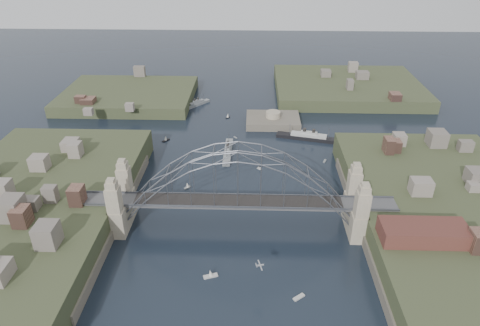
% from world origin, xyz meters
% --- Properties ---
extents(ground, '(500.00, 500.00, 0.00)m').
position_xyz_m(ground, '(0.00, 0.00, 0.00)').
color(ground, black).
rests_on(ground, ground).
extents(bridge, '(84.00, 13.80, 24.60)m').
position_xyz_m(bridge, '(0.00, 0.00, 12.32)').
color(bridge, '#4C4C4F').
rests_on(bridge, ground).
extents(shore_west, '(50.50, 90.00, 12.00)m').
position_xyz_m(shore_west, '(-57.32, 0.00, 1.97)').
color(shore_west, '#384024').
rests_on(shore_west, ground).
extents(shore_east, '(50.50, 90.00, 12.00)m').
position_xyz_m(shore_east, '(57.32, 0.00, 1.97)').
color(shore_east, '#384024').
rests_on(shore_east, ground).
extents(headland_nw, '(60.00, 45.00, 9.00)m').
position_xyz_m(headland_nw, '(-55.00, 95.00, 0.50)').
color(headland_nw, '#384024').
rests_on(headland_nw, ground).
extents(headland_ne, '(70.00, 55.00, 9.50)m').
position_xyz_m(headland_ne, '(50.00, 110.00, 0.75)').
color(headland_ne, '#384024').
rests_on(headland_ne, ground).
extents(fort_island, '(22.00, 16.00, 9.40)m').
position_xyz_m(fort_island, '(12.00, 70.00, -0.34)').
color(fort_island, '#5B5447').
rests_on(fort_island, ground).
extents(wharf_shed, '(20.00, 8.00, 4.00)m').
position_xyz_m(wharf_shed, '(44.00, -14.00, 10.00)').
color(wharf_shed, '#592D26').
rests_on(wharf_shed, shore_east).
extents(finger_pier, '(4.00, 22.00, 1.40)m').
position_xyz_m(finger_pier, '(39.00, -28.00, 0.70)').
color(finger_pier, '#4C4C4F').
rests_on(finger_pier, ground).
extents(naval_cruiser_near, '(2.78, 19.58, 5.87)m').
position_xyz_m(naval_cruiser_near, '(-5.20, 42.91, 0.91)').
color(naval_cruiser_near, gray).
rests_on(naval_cruiser_near, ground).
extents(naval_cruiser_far, '(11.14, 12.98, 5.09)m').
position_xyz_m(naval_cruiser_far, '(-22.32, 89.32, 0.79)').
color(naval_cruiser_far, gray).
rests_on(naval_cruiser_far, ground).
extents(ocean_liner, '(24.95, 9.24, 6.10)m').
position_xyz_m(ocean_liner, '(25.30, 55.51, 0.95)').
color(ocean_liner, black).
rests_on(ocean_liner, ground).
extents(aeroplane, '(1.93, 3.41, 0.50)m').
position_xyz_m(aeroplane, '(5.59, -23.39, 7.39)').
color(aeroplane, '#ADAFB4').
extents(small_boat_a, '(2.20, 2.20, 2.38)m').
position_xyz_m(small_boat_a, '(-16.65, 19.08, 0.88)').
color(small_boat_a, '#B9B9B4').
rests_on(small_boat_a, ground).
extents(small_boat_b, '(1.75, 1.42, 1.43)m').
position_xyz_m(small_boat_b, '(6.16, 31.78, 0.29)').
color(small_boat_b, '#B9B9B4').
rests_on(small_boat_b, ground).
extents(small_boat_c, '(3.62, 2.18, 2.38)m').
position_xyz_m(small_boat_c, '(-5.75, -19.57, 0.68)').
color(small_boat_c, '#B9B9B4').
rests_on(small_boat_c, ground).
extents(small_boat_d, '(1.44, 2.27, 0.45)m').
position_xyz_m(small_boat_d, '(29.17, 38.01, 0.15)').
color(small_boat_d, '#B9B9B4').
rests_on(small_boat_d, ground).
extents(small_boat_e, '(2.76, 3.17, 2.38)m').
position_xyz_m(small_boat_e, '(-29.70, 52.58, 0.72)').
color(small_boat_e, '#B9B9B4').
rests_on(small_boat_e, ground).
extents(small_boat_f, '(1.50, 1.79, 0.45)m').
position_xyz_m(small_boat_f, '(-3.05, 55.86, 0.15)').
color(small_boat_f, '#B9B9B4').
rests_on(small_boat_f, ground).
extents(small_boat_g, '(2.90, 2.54, 0.45)m').
position_xyz_m(small_boat_g, '(14.59, -25.51, 0.15)').
color(small_boat_g, '#B9B9B4').
rests_on(small_boat_g, ground).
extents(small_boat_h, '(1.76, 1.87, 2.38)m').
position_xyz_m(small_boat_h, '(-7.15, 75.60, 0.95)').
color(small_boat_h, '#B9B9B4').
rests_on(small_boat_h, ground).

